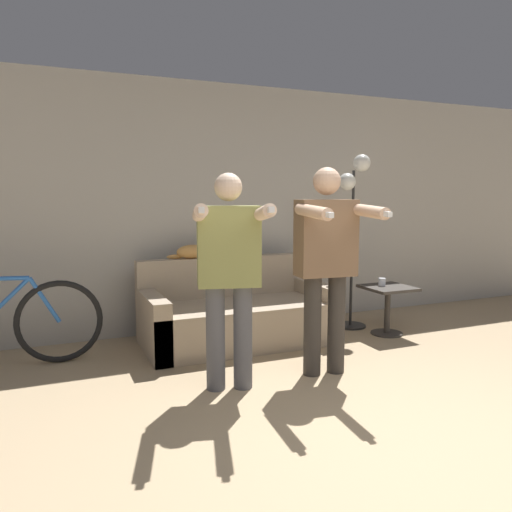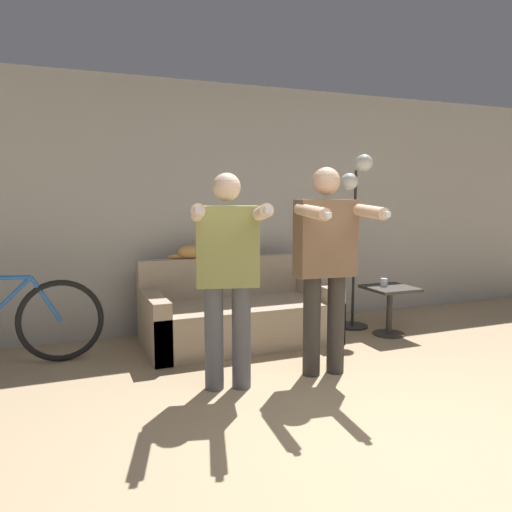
% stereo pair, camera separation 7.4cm
% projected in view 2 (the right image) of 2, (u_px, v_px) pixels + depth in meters
% --- Properties ---
extents(ground_plane, '(16.00, 16.00, 0.00)m').
position_uv_depth(ground_plane, '(434.00, 462.00, 2.70)').
color(ground_plane, tan).
extents(wall_back, '(10.00, 0.05, 2.60)m').
position_uv_depth(wall_back, '(237.00, 208.00, 5.42)').
color(wall_back, '#B7B2A8').
rests_on(wall_back, ground_plane).
extents(couch, '(1.83, 0.88, 0.81)m').
position_uv_depth(couch, '(239.00, 316.00, 4.88)').
color(couch, tan).
rests_on(couch, ground_plane).
extents(person_left, '(0.63, 0.76, 1.60)m').
position_uv_depth(person_left, '(227.00, 266.00, 3.61)').
color(person_left, '#56565B').
rests_on(person_left, ground_plane).
extents(person_right, '(0.58, 0.72, 1.65)m').
position_uv_depth(person_right, '(326.00, 256.00, 3.91)').
color(person_right, '#38332D').
rests_on(person_right, ground_plane).
extents(cat, '(0.45, 0.14, 0.18)m').
position_uv_depth(cat, '(196.00, 251.00, 4.98)').
color(cat, tan).
rests_on(cat, couch).
extents(floor_lamp, '(0.36, 0.34, 1.87)m').
position_uv_depth(floor_lamp, '(356.00, 202.00, 5.31)').
color(floor_lamp, black).
rests_on(floor_lamp, ground_plane).
extents(side_table, '(0.47, 0.47, 0.50)m').
position_uv_depth(side_table, '(390.00, 300.00, 5.12)').
color(side_table, '#38332D').
rests_on(side_table, ground_plane).
extents(cup, '(0.07, 0.07, 0.08)m').
position_uv_depth(cup, '(384.00, 282.00, 5.14)').
color(cup, silver).
rests_on(cup, side_table).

